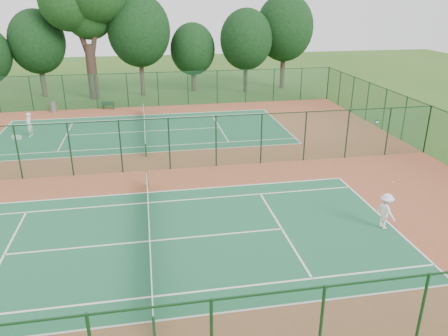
{
  "coord_description": "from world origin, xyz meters",
  "views": [
    {
      "loc": [
        0.23,
        -27.02,
        10.71
      ],
      "look_at": [
        4.34,
        -4.42,
        1.6
      ],
      "focal_mm": 35.0,
      "sensor_mm": 36.0,
      "label": 1
    }
  ],
  "objects_px": {
    "player_near": "(386,211)",
    "kit_bag": "(17,137)",
    "player_far": "(29,125)",
    "trash_bin": "(54,107)",
    "big_tree": "(85,0)",
    "bench": "(108,105)"
  },
  "relations": [
    {
      "from": "trash_bin",
      "to": "big_tree",
      "type": "height_order",
      "value": "big_tree"
    },
    {
      "from": "player_far",
      "to": "big_tree",
      "type": "distance_m",
      "value": 17.12
    },
    {
      "from": "bench",
      "to": "kit_bag",
      "type": "distance_m",
      "value": 11.03
    },
    {
      "from": "bench",
      "to": "kit_bag",
      "type": "relative_size",
      "value": 1.85
    },
    {
      "from": "bench",
      "to": "kit_bag",
      "type": "xyz_separation_m",
      "value": [
        -6.6,
        -8.84,
        -0.28
      ]
    },
    {
      "from": "bench",
      "to": "big_tree",
      "type": "height_order",
      "value": "big_tree"
    },
    {
      "from": "player_far",
      "to": "trash_bin",
      "type": "height_order",
      "value": "player_far"
    },
    {
      "from": "trash_bin",
      "to": "player_far",
      "type": "bearing_deg",
      "value": -93.23
    },
    {
      "from": "bench",
      "to": "big_tree",
      "type": "xyz_separation_m",
      "value": [
        -1.7,
        5.6,
        9.83
      ]
    },
    {
      "from": "player_near",
      "to": "kit_bag",
      "type": "xyz_separation_m",
      "value": [
        -21.52,
        18.46,
        -0.78
      ]
    },
    {
      "from": "trash_bin",
      "to": "bench",
      "type": "height_order",
      "value": "trash_bin"
    },
    {
      "from": "player_near",
      "to": "player_far",
      "type": "relative_size",
      "value": 0.93
    },
    {
      "from": "kit_bag",
      "to": "player_far",
      "type": "bearing_deg",
      "value": 54.27
    },
    {
      "from": "player_far",
      "to": "big_tree",
      "type": "xyz_separation_m",
      "value": [
        3.93,
        13.86,
        9.26
      ]
    },
    {
      "from": "player_near",
      "to": "trash_bin",
      "type": "xyz_separation_m",
      "value": [
        -20.11,
        27.01,
        -0.41
      ]
    },
    {
      "from": "player_near",
      "to": "bench",
      "type": "bearing_deg",
      "value": 13.14
    },
    {
      "from": "kit_bag",
      "to": "big_tree",
      "type": "distance_m",
      "value": 18.29
    },
    {
      "from": "player_near",
      "to": "player_far",
      "type": "xyz_separation_m",
      "value": [
        -20.56,
        19.04,
        0.06
      ]
    },
    {
      "from": "player_near",
      "to": "bench",
      "type": "xyz_separation_m",
      "value": [
        -14.92,
        27.3,
        -0.5
      ]
    },
    {
      "from": "kit_bag",
      "to": "big_tree",
      "type": "xyz_separation_m",
      "value": [
        4.89,
        14.44,
        10.11
      ]
    },
    {
      "from": "player_near",
      "to": "kit_bag",
      "type": "height_order",
      "value": "player_near"
    },
    {
      "from": "player_near",
      "to": "player_far",
      "type": "distance_m",
      "value": 28.02
    }
  ]
}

